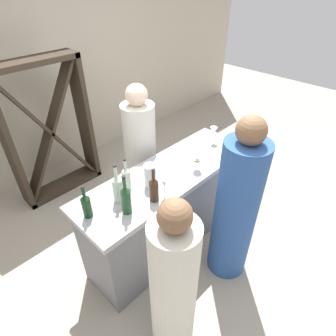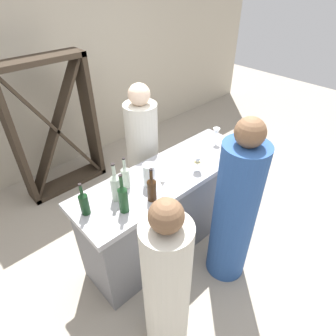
# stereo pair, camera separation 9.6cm
# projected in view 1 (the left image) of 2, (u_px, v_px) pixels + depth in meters

# --- Properties ---
(ground_plane) EXTENTS (12.00, 12.00, 0.00)m
(ground_plane) POSITION_uv_depth(u_px,v_px,m) (168.00, 240.00, 3.07)
(ground_plane) COLOR #9E9384
(back_wall) EXTENTS (8.00, 0.10, 2.80)m
(back_wall) POSITION_uv_depth(u_px,v_px,m) (41.00, 68.00, 3.49)
(back_wall) COLOR #B2A893
(back_wall) RESTS_ON ground
(bar_counter) EXTENTS (1.81, 0.58, 0.93)m
(bar_counter) POSITION_uv_depth(u_px,v_px,m) (168.00, 209.00, 2.80)
(bar_counter) COLOR slate
(bar_counter) RESTS_ON ground
(wine_rack) EXTENTS (1.00, 0.28, 1.67)m
(wine_rack) POSITION_uv_depth(u_px,v_px,m) (49.00, 132.00, 3.32)
(wine_rack) COLOR #33281E
(wine_rack) RESTS_ON ground
(wine_bottle_leftmost_dark_green) EXTENTS (0.07, 0.07, 0.28)m
(wine_bottle_leftmost_dark_green) POSITION_uv_depth(u_px,v_px,m) (86.00, 205.00, 2.03)
(wine_bottle_leftmost_dark_green) COLOR black
(wine_bottle_leftmost_dark_green) RESTS_ON bar_counter
(wine_bottle_second_left_olive_green) EXTENTS (0.07, 0.07, 0.34)m
(wine_bottle_second_left_olive_green) POSITION_uv_depth(u_px,v_px,m) (126.00, 199.00, 2.05)
(wine_bottle_second_left_olive_green) COLOR #193D1E
(wine_bottle_second_left_olive_green) RESTS_ON bar_counter
(wine_bottle_center_clear_pale) EXTENTS (0.08, 0.08, 0.34)m
(wine_bottle_center_clear_pale) POSITION_uv_depth(u_px,v_px,m) (118.00, 187.00, 2.16)
(wine_bottle_center_clear_pale) COLOR #B7C6B2
(wine_bottle_center_clear_pale) RESTS_ON bar_counter
(wine_bottle_second_right_clear_pale) EXTENTS (0.07, 0.07, 0.29)m
(wine_bottle_second_right_clear_pale) POSITION_uv_depth(u_px,v_px,m) (126.00, 177.00, 2.29)
(wine_bottle_second_right_clear_pale) COLOR #B7C6B2
(wine_bottle_second_right_clear_pale) RESTS_ON bar_counter
(wine_bottle_rightmost_amber_brown) EXTENTS (0.07, 0.07, 0.30)m
(wine_bottle_rightmost_amber_brown) POSITION_uv_depth(u_px,v_px,m) (154.00, 189.00, 2.17)
(wine_bottle_rightmost_amber_brown) COLOR #331E0F
(wine_bottle_rightmost_amber_brown) RESTS_ON bar_counter
(wine_glass_near_left) EXTENTS (0.07, 0.07, 0.17)m
(wine_glass_near_left) POSITION_uv_depth(u_px,v_px,m) (165.00, 184.00, 2.21)
(wine_glass_near_left) COLOR white
(wine_glass_near_left) RESTS_ON bar_counter
(wine_glass_near_center) EXTENTS (0.08, 0.08, 0.15)m
(wine_glass_near_center) POSITION_uv_depth(u_px,v_px,m) (197.00, 160.00, 2.51)
(wine_glass_near_center) COLOR white
(wine_glass_near_center) RESTS_ON bar_counter
(wine_glass_near_right) EXTENTS (0.07, 0.07, 0.17)m
(wine_glass_near_right) POSITION_uv_depth(u_px,v_px,m) (214.00, 132.00, 2.89)
(wine_glass_near_right) COLOR white
(wine_glass_near_right) RESTS_ON bar_counter
(water_pitcher) EXTENTS (0.10, 0.10, 0.21)m
(water_pitcher) POSITION_uv_depth(u_px,v_px,m) (150.00, 176.00, 2.32)
(water_pitcher) COLOR silver
(water_pitcher) RESTS_ON bar_counter
(person_left_guest) EXTENTS (0.45, 0.45, 1.62)m
(person_left_guest) POSITION_uv_depth(u_px,v_px,m) (236.00, 210.00, 2.40)
(person_left_guest) COLOR #284C8C
(person_left_guest) RESTS_ON ground
(person_center_guest) EXTENTS (0.41, 0.41, 1.46)m
(person_center_guest) POSITION_uv_depth(u_px,v_px,m) (173.00, 287.00, 1.90)
(person_center_guest) COLOR beige
(person_center_guest) RESTS_ON ground
(person_server_behind) EXTENTS (0.41, 0.41, 1.57)m
(person_server_behind) POSITION_uv_depth(u_px,v_px,m) (141.00, 160.00, 3.04)
(person_server_behind) COLOR beige
(person_server_behind) RESTS_ON ground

